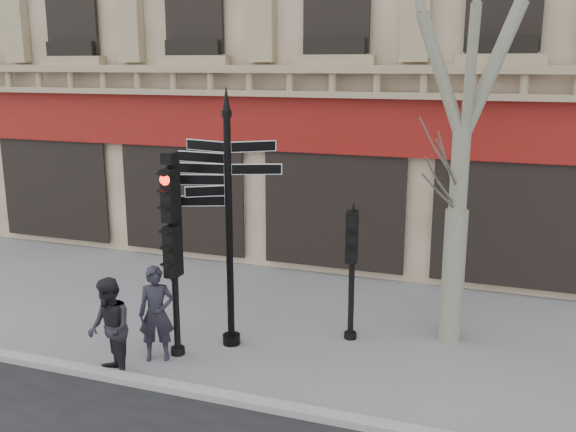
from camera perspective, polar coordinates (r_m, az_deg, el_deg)
name	(u,v)px	position (r m, az deg, el deg)	size (l,w,h in m)	color
ground	(254,361)	(11.28, -3.03, -12.72)	(80.00, 80.00, 0.00)	slate
kerb	(218,396)	(10.12, -6.21, -15.63)	(80.00, 0.25, 0.12)	gray
fingerpost	(228,176)	(11.01, -5.36, 3.60)	(2.29, 2.29, 4.62)	black
traffic_signal_main	(173,230)	(10.90, -10.20, -1.25)	(0.40, 0.29, 3.55)	black
traffic_signal_secondary	(352,251)	(11.57, 5.74, -3.09)	(0.45, 0.36, 2.43)	black
pedestrian_a	(156,314)	(11.22, -11.61, -8.50)	(0.60, 0.40, 1.66)	black
pedestrian_b	(110,329)	(10.79, -15.58, -9.62)	(0.81, 0.63, 1.66)	black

